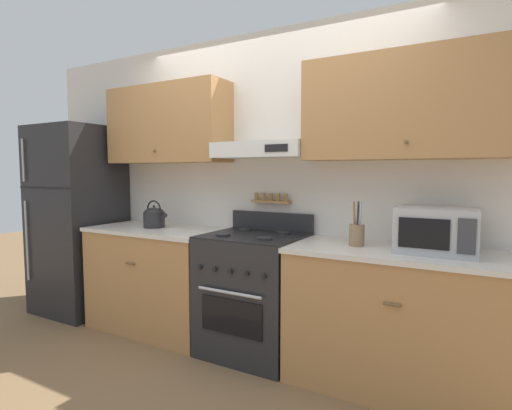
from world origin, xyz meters
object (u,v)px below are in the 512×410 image
at_px(microwave, 437,230).
at_px(utensil_crock, 357,234).
at_px(tea_kettle, 154,217).
at_px(stove_range, 254,293).
at_px(refrigerator, 78,220).

height_order(microwave, utensil_crock, utensil_crock).
height_order(tea_kettle, microwave, microwave).
relative_size(stove_range, tea_kettle, 4.39).
bearing_deg(stove_range, utensil_crock, 1.01).
height_order(tea_kettle, utensil_crock, utensil_crock).
height_order(refrigerator, tea_kettle, refrigerator).
height_order(refrigerator, utensil_crock, refrigerator).
height_order(stove_range, tea_kettle, tea_kettle).
bearing_deg(utensil_crock, tea_kettle, -180.00).
distance_m(stove_range, utensil_crock, 0.94).
bearing_deg(microwave, refrigerator, -179.03).
distance_m(microwave, utensil_crock, 0.49).
xyz_separation_m(stove_range, refrigerator, (-2.02, -0.02, 0.46)).
xyz_separation_m(tea_kettle, microwave, (2.30, 0.02, 0.04)).
bearing_deg(tea_kettle, refrigerator, -177.81).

